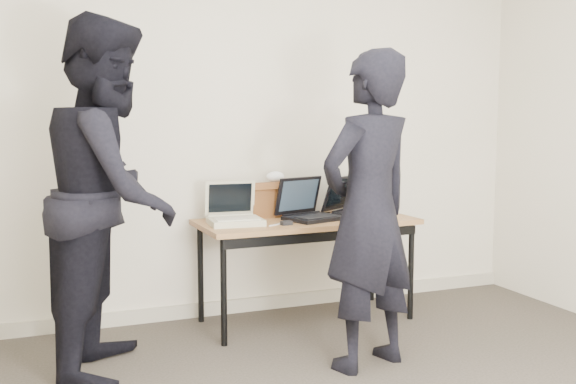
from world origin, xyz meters
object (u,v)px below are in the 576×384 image
equipment_box (374,202)px  desk (307,228)px  person_typist (369,211)px  leather_satchel (272,199)px  person_observer (112,195)px  laptop_beige (234,215)px  laptop_right (352,206)px  laptop_center (308,210)px

equipment_box → desk: bearing=-163.0°
equipment_box → person_typist: person_typist is taller
desk → equipment_box: size_ratio=6.34×
leather_satchel → person_observer: (-1.17, -0.60, 0.14)m
leather_satchel → person_observer: 1.32m
laptop_beige → person_typist: size_ratio=0.20×
laptop_right → person_typist: (-0.42, -1.02, 0.11)m
leather_satchel → equipment_box: 0.81m
person_observer → equipment_box: bearing=-56.0°
equipment_box → person_observer: person_observer is taller
laptop_right → person_observer: person_observer is taller
leather_satchel → person_typist: (0.17, -1.12, 0.05)m
laptop_beige → laptop_right: (0.94, 0.11, 0.01)m
desk → person_typist: person_typist is taller
laptop_beige → leather_satchel: bearing=35.4°
laptop_beige → laptop_center: 0.54m
desk → equipment_box: equipment_box is taller
laptop_center → person_typist: 0.93m
desk → laptop_center: 0.13m
desk → laptop_center: size_ratio=3.29×
leather_satchel → person_observer: bearing=-160.1°
laptop_center → person_observer: size_ratio=0.23×
laptop_center → person_typist: (-0.03, -0.92, 0.11)m
desk → person_observer: 1.43m
laptop_right → leather_satchel: laptop_right is taller
leather_satchel → person_typist: person_typist is taller
desk → person_observer: size_ratio=0.77×
laptop_right → equipment_box: bearing=-18.2°
laptop_right → equipment_box: size_ratio=2.13×
desk → laptop_beige: (-0.52, 0.01, 0.11)m
laptop_beige → leather_satchel: (0.34, 0.21, 0.07)m
desk → laptop_right: 0.45m
person_typist → leather_satchel: bearing=-98.6°
desk → leather_satchel: size_ratio=4.01×
laptop_beige → person_typist: 1.05m
laptop_center → laptop_right: size_ratio=0.90×
equipment_box → person_observer: bearing=-164.2°
desk → equipment_box: bearing=15.0°
desk → laptop_right: bearing=15.0°
laptop_beige → person_typist: bearing=-56.8°
leather_satchel → desk: bearing=-58.9°
person_observer → laptop_right: bearing=-56.1°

